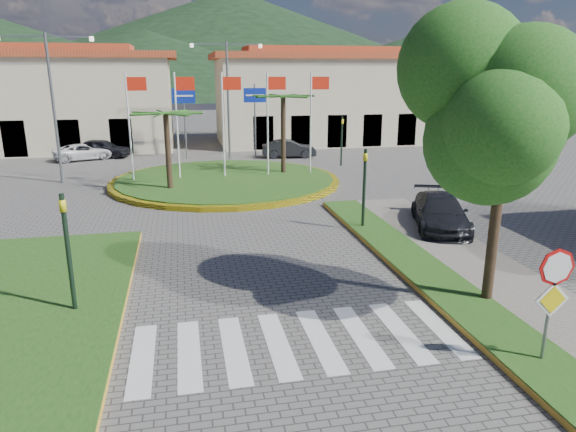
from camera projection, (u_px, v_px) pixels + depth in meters
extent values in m
cube|color=#1F4D16|center=(537.00, 362.00, 10.84)|extent=(1.60, 28.00, 0.18)
cube|color=#1F4D16|center=(15.00, 326.00, 12.40)|extent=(5.00, 14.00, 0.18)
cube|color=silver|center=(295.00, 342.00, 11.81)|extent=(8.00, 3.00, 0.01)
cylinder|color=yellow|center=(226.00, 181.00, 28.74)|extent=(12.70, 12.70, 0.24)
cylinder|color=#1F4D16|center=(226.00, 180.00, 28.74)|extent=(12.00, 12.00, 0.30)
cylinder|color=black|center=(168.00, 154.00, 25.76)|extent=(0.28, 0.28, 4.05)
cylinder|color=black|center=(283.00, 137.00, 29.77)|extent=(0.28, 0.28, 4.68)
cylinder|color=silver|center=(130.00, 130.00, 27.46)|extent=(0.10, 0.10, 6.00)
cube|color=red|center=(137.00, 84.00, 26.91)|extent=(1.00, 0.03, 0.70)
cylinder|color=silver|center=(177.00, 129.00, 27.95)|extent=(0.10, 0.10, 6.00)
cube|color=red|center=(185.00, 84.00, 27.40)|extent=(1.00, 0.03, 0.70)
cylinder|color=silver|center=(223.00, 128.00, 28.43)|extent=(0.10, 0.10, 6.00)
cube|color=red|center=(232.00, 83.00, 27.89)|extent=(1.00, 0.03, 0.70)
cylinder|color=silver|center=(268.00, 127.00, 28.92)|extent=(0.10, 0.10, 6.00)
cube|color=red|center=(277.00, 83.00, 28.38)|extent=(1.00, 0.03, 0.70)
cylinder|color=silver|center=(311.00, 126.00, 29.41)|extent=(0.10, 0.10, 6.00)
cube|color=red|center=(321.00, 83.00, 28.87)|extent=(1.00, 0.03, 0.70)
cylinder|color=slate|center=(548.00, 312.00, 10.54)|extent=(0.07, 0.07, 2.50)
cylinder|color=red|center=(557.00, 267.00, 10.23)|extent=(0.80, 0.03, 0.80)
cube|color=yellow|center=(552.00, 300.00, 10.41)|extent=(0.78, 0.03, 0.78)
cylinder|color=black|center=(495.00, 225.00, 13.23)|extent=(0.28, 0.28, 4.40)
ellipsoid|color=#165316|center=(508.00, 106.00, 12.42)|extent=(3.60, 3.60, 3.20)
cylinder|color=black|center=(69.00, 256.00, 12.72)|extent=(0.12, 0.12, 3.20)
imported|color=yellow|center=(64.00, 217.00, 12.45)|extent=(0.15, 0.18, 0.90)
cylinder|color=black|center=(364.00, 190.00, 19.80)|extent=(0.12, 0.12, 3.20)
imported|color=yellow|center=(365.00, 165.00, 19.53)|extent=(0.15, 0.18, 0.90)
cylinder|color=black|center=(342.00, 141.00, 33.68)|extent=(0.12, 0.12, 3.20)
imported|color=yellow|center=(342.00, 126.00, 33.41)|extent=(0.18, 0.15, 0.90)
cylinder|color=slate|center=(185.00, 122.00, 36.16)|extent=(0.12, 0.12, 5.20)
cube|color=#0E239C|center=(183.00, 96.00, 35.62)|extent=(1.60, 0.05, 1.00)
cylinder|color=slate|center=(255.00, 121.00, 37.14)|extent=(0.12, 0.12, 5.20)
cube|color=#0E239C|center=(255.00, 95.00, 36.60)|extent=(1.60, 0.05, 1.00)
cylinder|color=slate|center=(228.00, 102.00, 35.43)|extent=(0.16, 0.16, 8.00)
cube|color=slate|center=(208.00, 44.00, 34.16)|extent=(2.40, 0.08, 0.08)
cube|color=slate|center=(244.00, 44.00, 34.63)|extent=(2.40, 0.08, 0.08)
cylinder|color=slate|center=(54.00, 110.00, 27.82)|extent=(0.16, 0.16, 8.00)
cube|color=slate|center=(20.00, 36.00, 26.55)|extent=(2.40, 0.08, 0.08)
cube|color=slate|center=(69.00, 37.00, 27.02)|extent=(2.40, 0.08, 0.08)
cube|color=beige|center=(27.00, 105.00, 40.17)|extent=(22.00, 9.00, 7.00)
cube|color=#98431D|center=(21.00, 55.00, 39.16)|extent=(23.32, 9.54, 0.50)
cube|color=#98431D|center=(20.00, 48.00, 39.02)|extent=(16.50, 4.95, 0.60)
cube|color=beige|center=(323.00, 102.00, 44.86)|extent=(18.00, 9.00, 7.00)
cube|color=#98431D|center=(324.00, 57.00, 43.85)|extent=(19.08, 9.54, 0.50)
cube|color=#98431D|center=(324.00, 51.00, 43.71)|extent=(13.50, 4.95, 0.60)
cone|color=black|center=(233.00, 42.00, 157.71)|extent=(180.00, 180.00, 30.00)
cone|color=black|center=(435.00, 61.00, 146.52)|extent=(120.00, 120.00, 18.00)
cone|color=black|center=(145.00, 63.00, 126.45)|extent=(110.00, 110.00, 16.00)
imported|color=white|center=(84.00, 152.00, 36.16)|extent=(4.46, 3.24, 1.13)
imported|color=black|center=(102.00, 148.00, 37.16)|extent=(4.24, 2.62, 1.35)
imported|color=black|center=(289.00, 149.00, 37.18)|extent=(4.01, 1.80, 1.28)
imported|color=black|center=(440.00, 213.00, 20.13)|extent=(3.31, 5.03, 1.35)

